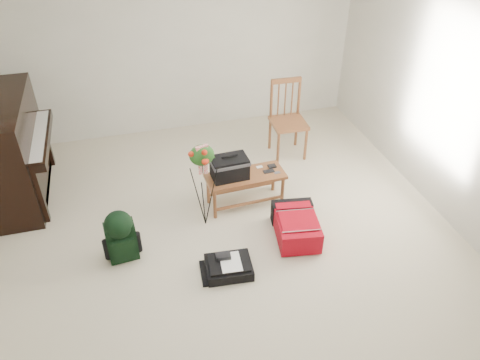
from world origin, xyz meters
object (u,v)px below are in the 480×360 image
object	(u,v)px
dining_chair	(288,120)
flower_stand	(204,186)
piano	(13,152)
black_duffel	(229,266)
green_backpack	(120,234)
red_suitcase	(295,223)
bench	(234,170)

from	to	relation	value
dining_chair	flower_stand	bearing A→B (deg)	-137.74
dining_chair	flower_stand	xyz separation A→B (m)	(-1.39, -1.18, 0.02)
piano	black_duffel	world-z (taller)	piano
green_backpack	black_duffel	bearing A→B (deg)	-30.67
dining_chair	red_suitcase	xyz separation A→B (m)	(-0.49, -1.61, -0.36)
black_duffel	flower_stand	world-z (taller)	flower_stand
piano	green_backpack	xyz separation A→B (m)	(1.09, -1.43, -0.28)
bench	green_backpack	bearing A→B (deg)	-160.36
green_backpack	red_suitcase	bearing A→B (deg)	-8.88
dining_chair	green_backpack	world-z (taller)	dining_chair
piano	bench	distance (m)	2.58
dining_chair	red_suitcase	bearing A→B (deg)	-104.91
piano	green_backpack	distance (m)	1.82
dining_chair	green_backpack	distance (m)	2.76
bench	black_duffel	distance (m)	1.16
red_suitcase	black_duffel	bearing A→B (deg)	-148.04
bench	dining_chair	xyz separation A→B (m)	(0.98, 0.93, 0.01)
piano	green_backpack	world-z (taller)	piano
red_suitcase	flower_stand	bearing A→B (deg)	163.87
piano	bench	world-z (taller)	piano
bench	red_suitcase	world-z (taller)	bench
dining_chair	green_backpack	xyz separation A→B (m)	(-2.32, -1.48, -0.18)
green_backpack	dining_chair	bearing A→B (deg)	27.61
green_backpack	bench	bearing A→B (deg)	17.37
dining_chair	green_backpack	bearing A→B (deg)	-145.51
piano	dining_chair	world-z (taller)	piano
piano	black_duffel	distance (m)	2.88
bench	green_backpack	size ratio (longest dim) A/B	1.59
green_backpack	flower_stand	world-z (taller)	flower_stand
piano	red_suitcase	size ratio (longest dim) A/B	2.12
piano	red_suitcase	distance (m)	3.34
piano	black_duffel	xyz separation A→B (m)	(2.08, -1.91, -0.53)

